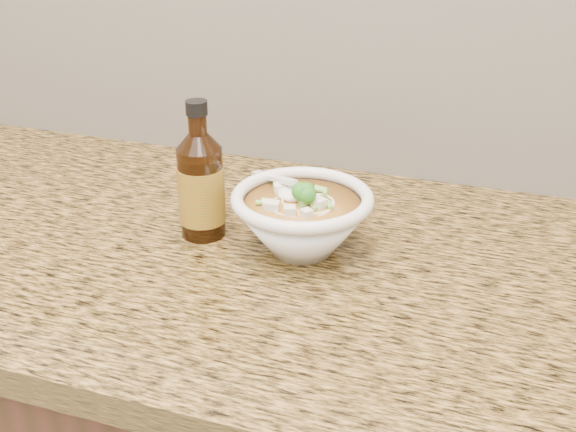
% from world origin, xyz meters
% --- Properties ---
extents(counter_slab, '(4.00, 0.68, 0.04)m').
position_xyz_m(counter_slab, '(0.00, 1.68, 0.88)').
color(counter_slab, olive).
rests_on(counter_slab, cabinet).
extents(soup_bowl, '(0.20, 0.19, 0.11)m').
position_xyz_m(soup_bowl, '(0.11, 1.68, 0.95)').
color(soup_bowl, white).
rests_on(soup_bowl, counter_slab).
extents(hot_sauce_bottle, '(0.08, 0.08, 0.20)m').
position_xyz_m(hot_sauce_bottle, '(-0.04, 1.68, 0.97)').
color(hot_sauce_bottle, '#321806').
rests_on(hot_sauce_bottle, counter_slab).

